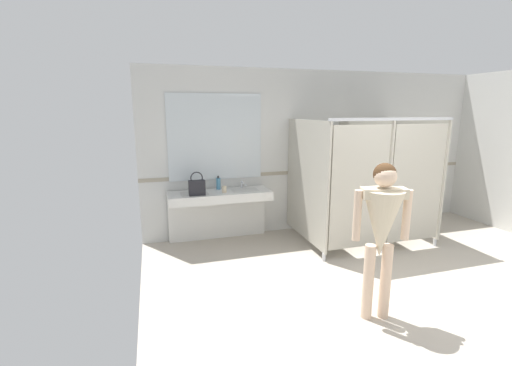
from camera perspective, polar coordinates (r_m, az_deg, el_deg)
ground_plane at (r=4.68m, az=28.14°, el=-17.55°), size 6.55×6.28×0.10m
wall_back at (r=6.50m, az=11.31°, el=5.20°), size 6.55×0.12×2.81m
wall_back_tile_band at (r=6.50m, az=11.45°, el=2.01°), size 6.55×0.01×0.06m
vanity_counter at (r=5.73m, az=-6.06°, el=-3.46°), size 1.64×0.54×0.97m
mirror_panel at (r=5.74m, az=-6.66°, el=7.46°), size 1.54×0.02×1.39m
bathroom_stalls at (r=5.82m, az=17.94°, el=0.64°), size 2.03×1.47×2.03m
person_standing at (r=3.70m, az=19.85°, el=-6.19°), size 0.56×0.49×1.64m
handbag at (r=5.38m, az=-9.65°, el=-0.66°), size 0.25×0.12×0.36m
soap_dispenser at (r=5.73m, az=-6.18°, el=-0.08°), size 0.07×0.07×0.22m
paper_cup at (r=5.51m, az=-5.21°, el=-1.03°), size 0.07×0.07×0.10m
floor_drain_cover at (r=4.16m, az=17.06°, el=-19.65°), size 0.14×0.14×0.01m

